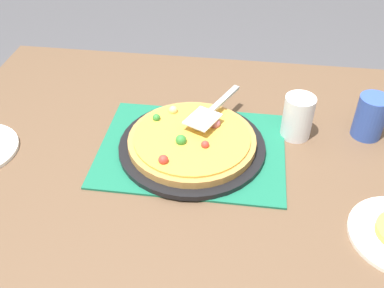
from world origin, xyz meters
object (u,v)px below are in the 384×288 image
at_px(pizza, 192,140).
at_px(cup_near, 370,117).
at_px(pizza_pan, 192,146).
at_px(cup_far, 298,117).
at_px(pizza_server, 212,110).

bearing_deg(pizza, cup_near, -164.41).
relative_size(pizza_pan, cup_far, 3.17).
distance_m(pizza, cup_far, 0.29).
relative_size(pizza, cup_far, 2.75).
bearing_deg(cup_near, cup_far, 8.04).
distance_m(cup_near, cup_far, 0.19).
xyz_separation_m(pizza, pizza_server, (-0.04, -0.09, 0.04)).
relative_size(cup_far, pizza_server, 0.53).
relative_size(pizza_pan, pizza, 1.15).
bearing_deg(pizza_server, pizza_pan, 64.64).
distance_m(pizza, pizza_server, 0.10).
relative_size(pizza, cup_near, 2.75).
bearing_deg(pizza_server, pizza, 64.30).
distance_m(pizza_pan, pizza_server, 0.11).
xyz_separation_m(cup_near, cup_far, (0.19, 0.03, 0.00)).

